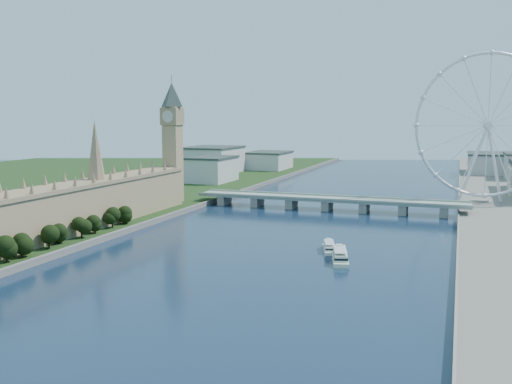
% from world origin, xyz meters
% --- Properties ---
extents(ground, '(2000.00, 2000.00, 0.00)m').
position_xyz_m(ground, '(0.00, 0.00, 0.00)').
color(ground, '#1A304A').
rests_on(ground, ground).
extents(tree_row, '(9.07, 217.07, 21.16)m').
position_xyz_m(tree_row, '(-113.00, 74.00, 9.04)').
color(tree_row, black).
rests_on(tree_row, ground).
extents(parliament_range, '(24.00, 200.00, 70.00)m').
position_xyz_m(parliament_range, '(-128.00, 170.00, 18.48)').
color(parliament_range, tan).
rests_on(parliament_range, ground).
extents(big_ben, '(20.02, 20.02, 110.00)m').
position_xyz_m(big_ben, '(-128.00, 278.00, 66.57)').
color(big_ben, tan).
rests_on(big_ben, ground).
extents(westminster_bridge, '(220.00, 22.00, 9.50)m').
position_xyz_m(westminster_bridge, '(0.00, 300.00, 6.63)').
color(westminster_bridge, gray).
rests_on(westminster_bridge, ground).
extents(london_eye, '(113.60, 39.12, 124.30)m').
position_xyz_m(london_eye, '(119.98, 355.08, 67.52)').
color(london_eye, silver).
rests_on(london_eye, ground).
extents(city_skyline, '(505.00, 280.00, 32.00)m').
position_xyz_m(city_skyline, '(39.22, 560.08, 16.96)').
color(city_skyline, beige).
rests_on(city_skyline, ground).
extents(tour_boat_near, '(13.82, 27.14, 5.78)m').
position_xyz_m(tour_boat_near, '(32.70, 158.60, 0.00)').
color(tour_boat_near, white).
rests_on(tour_boat_near, ground).
extents(tour_boat_far, '(15.81, 33.05, 7.09)m').
position_xyz_m(tour_boat_far, '(42.92, 137.96, 0.00)').
color(tour_boat_far, beige).
rests_on(tour_boat_far, ground).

